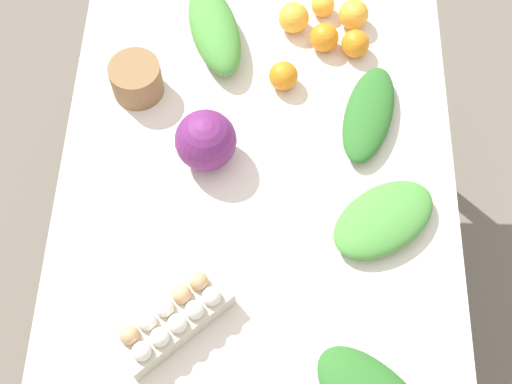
{
  "coord_description": "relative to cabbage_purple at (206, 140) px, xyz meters",
  "views": [
    {
      "loc": [
        0.77,
        0.02,
        2.32
      ],
      "look_at": [
        0.0,
        0.0,
        0.78
      ],
      "focal_mm": 50.0,
      "sensor_mm": 36.0,
      "label": 1
    }
  ],
  "objects": [
    {
      "name": "orange_0",
      "position": [
        -0.47,
        0.29,
        -0.04
      ],
      "size": [
        0.06,
        0.06,
        0.06
      ],
      "primitive_type": "sphere",
      "color": "#F9A833",
      "rests_on": "dining_table"
    },
    {
      "name": "paper_bag",
      "position": [
        -0.19,
        -0.19,
        -0.03
      ],
      "size": [
        0.13,
        0.13,
        0.1
      ],
      "primitive_type": "cylinder",
      "color": "olive",
      "rests_on": "dining_table"
    },
    {
      "name": "egg_carton",
      "position": [
        0.44,
        -0.05,
        -0.03
      ],
      "size": [
        0.26,
        0.27,
        0.09
      ],
      "rotation": [
        0.0,
        0.0,
        5.44
      ],
      "color": "beige",
      "rests_on": "dining_table"
    },
    {
      "name": "orange_4",
      "position": [
        -0.34,
        0.38,
        -0.04
      ],
      "size": [
        0.08,
        0.08,
        0.08
      ],
      "primitive_type": "sphere",
      "color": "orange",
      "rests_on": "dining_table"
    },
    {
      "name": "greens_bunch_beet_tops",
      "position": [
        0.18,
        0.43,
        -0.04
      ],
      "size": [
        0.29,
        0.31,
        0.06
      ],
      "primitive_type": "ellipsoid",
      "rotation": [
        0.0,
        0.0,
        5.34
      ],
      "color": "#4C933D",
      "rests_on": "dining_table"
    },
    {
      "name": "cabbage_purple",
      "position": [
        0.0,
        0.0,
        0.0
      ],
      "size": [
        0.15,
        0.15,
        0.15
      ],
      "primitive_type": "sphere",
      "color": "#6B2366",
      "rests_on": "dining_table"
    },
    {
      "name": "greens_bunch_kale",
      "position": [
        -0.36,
        -0.0,
        -0.03
      ],
      "size": [
        0.33,
        0.21,
        0.09
      ],
      "primitive_type": "ellipsoid",
      "rotation": [
        0.0,
        0.0,
        3.44
      ],
      "color": "#4C933D",
      "rests_on": "dining_table"
    },
    {
      "name": "ground_plane",
      "position": [
        0.11,
        0.13,
        -0.84
      ],
      "size": [
        8.0,
        8.0,
        0.0
      ],
      "primitive_type": "plane",
      "color": "#70665B"
    },
    {
      "name": "orange_5",
      "position": [
        -0.42,
        0.21,
        -0.03
      ],
      "size": [
        0.08,
        0.08,
        0.08
      ],
      "primitive_type": "sphere",
      "color": "#F9A833",
      "rests_on": "dining_table"
    },
    {
      "name": "orange_1",
      "position": [
        -0.35,
        0.29,
        -0.04
      ],
      "size": [
        0.08,
        0.08,
        0.08
      ],
      "primitive_type": "sphere",
      "color": "orange",
      "rests_on": "dining_table"
    },
    {
      "name": "orange_3",
      "position": [
        -0.43,
        0.37,
        -0.03
      ],
      "size": [
        0.08,
        0.08,
        0.08
      ],
      "primitive_type": "sphere",
      "color": "#F9A833",
      "rests_on": "dining_table"
    },
    {
      "name": "greens_bunch_scallion",
      "position": [
        -0.12,
        0.4,
        -0.05
      ],
      "size": [
        0.32,
        0.19,
        0.06
      ],
      "primitive_type": "ellipsoid",
      "rotation": [
        0.0,
        0.0,
        6.04
      ],
      "color": "#2D6B28",
      "rests_on": "dining_table"
    },
    {
      "name": "dining_table",
      "position": [
        0.11,
        0.13,
        -0.17
      ],
      "size": [
        1.43,
        0.98,
        0.76
      ],
      "color": "silver",
      "rests_on": "ground_plane"
    },
    {
      "name": "orange_2",
      "position": [
        -0.22,
        0.19,
        -0.04
      ],
      "size": [
        0.08,
        0.08,
        0.08
      ],
      "primitive_type": "sphere",
      "color": "orange",
      "rests_on": "dining_table"
    }
  ]
}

